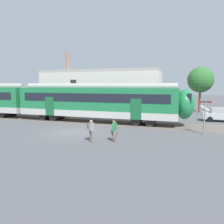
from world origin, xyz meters
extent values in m
plane|color=#515156|center=(0.00, 0.00, 0.00)|extent=(160.00, 160.00, 0.00)
cube|color=#605951|center=(-11.24, 5.80, 0.01)|extent=(80.00, 4.40, 0.01)
cube|color=#B7B7B2|center=(-0.24, 5.80, 1.05)|extent=(18.00, 3.06, 0.70)
cube|color=#1E7542|center=(-0.24, 5.80, 2.60)|extent=(18.00, 3.00, 2.40)
cube|color=black|center=(-0.24, 4.28, 2.80)|extent=(16.56, 0.03, 0.90)
cube|color=#165731|center=(4.71, 4.28, 1.75)|extent=(1.10, 0.04, 2.10)
cube|color=#165731|center=(-5.19, 4.28, 1.75)|extent=(1.10, 0.04, 2.10)
cylinder|color=#9C9C97|center=(-0.24, 5.80, 3.98)|extent=(17.64, 0.70, 0.70)
cube|color=black|center=(-2.94, 5.80, 4.53)|extent=(0.70, 0.12, 0.40)
cylinder|color=black|center=(6.04, 5.80, 0.45)|extent=(0.90, 2.40, 0.90)
cylinder|color=black|center=(4.64, 5.80, 0.45)|extent=(0.90, 2.40, 0.90)
cylinder|color=black|center=(-5.12, 5.80, 0.45)|extent=(0.90, 2.40, 0.90)
cylinder|color=black|center=(-6.52, 5.80, 0.45)|extent=(0.90, 2.40, 0.90)
ellipsoid|color=#1E7542|center=(9.31, 5.80, 2.25)|extent=(1.80, 2.85, 2.95)
cube|color=black|center=(9.66, 5.80, 2.85)|extent=(0.40, 2.40, 1.00)
cylinder|color=black|center=(-12.56, 5.80, 0.45)|extent=(0.90, 2.40, 0.90)
cylinder|color=black|center=(-13.96, 5.80, 0.45)|extent=(0.90, 2.40, 0.90)
cylinder|color=#6B6051|center=(2.91, -2.62, 0.43)|extent=(0.38, 0.30, 0.87)
cylinder|color=#6B6051|center=(2.75, -2.33, 0.43)|extent=(0.38, 0.30, 0.87)
cube|color=gray|center=(2.83, -2.48, 1.14)|extent=(0.38, 0.43, 0.56)
cylinder|color=gray|center=(2.87, -2.24, 1.09)|extent=(0.26, 0.20, 0.52)
cylinder|color=gray|center=(2.80, -2.71, 1.09)|extent=(0.26, 0.20, 0.52)
sphere|color=tan|center=(2.85, -2.49, 1.53)|extent=(0.22, 0.22, 0.22)
sphere|color=black|center=(2.83, -2.48, 1.56)|extent=(0.20, 0.20, 0.20)
cube|color=#235633|center=(2.68, -2.39, 1.16)|extent=(0.28, 0.32, 0.40)
cylinder|color=#6B6051|center=(4.33, -1.90, 0.43)|extent=(0.35, 0.15, 0.87)
cylinder|color=#6B6051|center=(4.61, -2.08, 0.43)|extent=(0.35, 0.15, 0.87)
cube|color=#2D7F47|center=(4.47, -1.99, 1.14)|extent=(0.24, 0.36, 0.56)
cylinder|color=#2D7F47|center=(4.55, -2.21, 1.09)|extent=(0.25, 0.09, 0.52)
cylinder|color=#2D7F47|center=(4.39, -1.77, 1.09)|extent=(0.25, 0.09, 0.52)
sphere|color=beige|center=(4.45, -1.99, 1.53)|extent=(0.22, 0.22, 0.22)
sphere|color=black|center=(4.47, -1.99, 1.56)|extent=(0.20, 0.20, 0.20)
cube|color=#B7BABF|center=(13.31, 10.41, 0.64)|extent=(4.02, 1.68, 0.68)
cube|color=#A1A3A8|center=(13.16, 10.41, 1.26)|extent=(1.91, 1.46, 0.56)
cylinder|color=black|center=(12.07, 11.20, 0.30)|extent=(0.60, 0.21, 0.60)
cylinder|color=black|center=(12.06, 9.64, 0.30)|extent=(0.60, 0.21, 0.60)
cylinder|color=gray|center=(10.87, 2.68, 1.50)|extent=(0.11, 0.11, 3.00)
cube|color=black|center=(10.87, 2.68, 2.75)|extent=(0.80, 0.10, 0.10)
sphere|color=red|center=(10.49, 2.62, 2.75)|extent=(0.20, 0.20, 0.20)
sphere|color=red|center=(11.25, 2.62, 2.75)|extent=(0.20, 0.20, 0.20)
cube|color=white|center=(10.87, 2.65, 2.25)|extent=(0.72, 0.03, 0.48)
cube|color=beige|center=(-3.12, 14.60, 3.00)|extent=(18.24, 5.00, 6.00)
cube|color=#A7A39B|center=(-3.12, 14.60, 6.20)|extent=(18.24, 5.00, 0.40)
cylinder|color=#8C6656|center=(-8.59, 14.60, 7.60)|extent=(0.50, 0.50, 3.20)
cylinder|color=brown|center=(11.46, 18.61, 1.78)|extent=(0.32, 0.32, 3.56)
sphere|color=#2D662D|center=(11.46, 18.61, 4.89)|extent=(3.80, 3.80, 3.80)
camera|label=1|loc=(9.15, -16.79, 4.14)|focal=35.00mm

